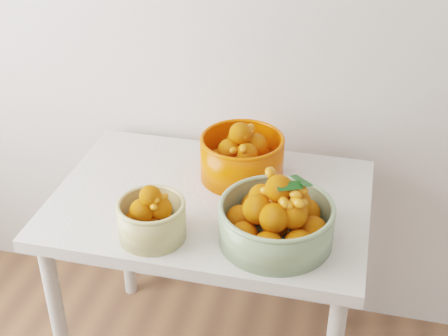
{
  "coord_description": "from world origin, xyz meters",
  "views": [
    {
      "loc": [
        -0.02,
        0.01,
        1.87
      ],
      "look_at": [
        -0.38,
        1.52,
        0.92
      ],
      "focal_mm": 50.0,
      "sensor_mm": 36.0,
      "label": 1
    }
  ],
  "objects_px": {
    "table": "(211,222)",
    "bowl_orange": "(242,156)",
    "bowl_green": "(277,219)",
    "bowl_cream": "(151,218)"
  },
  "relations": [
    {
      "from": "table",
      "to": "bowl_orange",
      "type": "xyz_separation_m",
      "value": [
        0.07,
        0.15,
        0.18
      ]
    },
    {
      "from": "bowl_orange",
      "to": "bowl_cream",
      "type": "bearing_deg",
      "value": -116.06
    },
    {
      "from": "bowl_cream",
      "to": "bowl_orange",
      "type": "xyz_separation_m",
      "value": [
        0.18,
        0.38,
        0.01
      ]
    },
    {
      "from": "table",
      "to": "bowl_orange",
      "type": "bearing_deg",
      "value": 64.06
    },
    {
      "from": "table",
      "to": "bowl_green",
      "type": "bearing_deg",
      "value": -34.78
    },
    {
      "from": "bowl_green",
      "to": "bowl_orange",
      "type": "xyz_separation_m",
      "value": [
        -0.17,
        0.31,
        0.01
      ]
    },
    {
      "from": "bowl_cream",
      "to": "bowl_green",
      "type": "relative_size",
      "value": 0.62
    },
    {
      "from": "bowl_green",
      "to": "table",
      "type": "bearing_deg",
      "value": 145.22
    },
    {
      "from": "table",
      "to": "bowl_green",
      "type": "relative_size",
      "value": 2.34
    },
    {
      "from": "table",
      "to": "bowl_green",
      "type": "height_order",
      "value": "bowl_green"
    }
  ]
}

